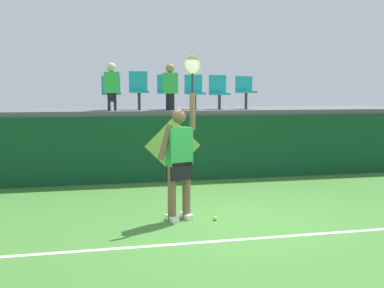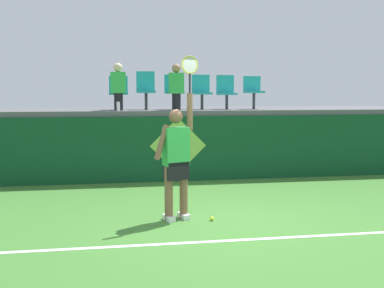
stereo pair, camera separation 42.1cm
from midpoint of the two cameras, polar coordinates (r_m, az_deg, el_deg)
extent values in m
plane|color=#3D752D|center=(6.86, 6.64, -10.33)|extent=(40.00, 40.00, 0.00)
cube|color=#0F4223|center=(10.10, 1.27, -0.54)|extent=(11.98, 0.20, 1.47)
cube|color=#56565B|center=(11.40, 0.02, 4.29)|extent=(11.98, 2.89, 0.12)
cube|color=white|center=(6.23, 8.39, -12.11)|extent=(10.78, 0.08, 0.01)
cube|color=white|center=(7.05, -1.27, -9.49)|extent=(0.19, 0.28, 0.08)
cube|color=white|center=(7.16, 0.63, -9.23)|extent=(0.19, 0.28, 0.08)
cylinder|color=brown|center=(6.95, -1.28, -6.37)|extent=(0.13, 0.13, 0.87)
cylinder|color=brown|center=(7.06, 0.63, -6.15)|extent=(0.13, 0.13, 0.87)
cube|color=black|center=(6.93, -0.32, -3.41)|extent=(0.41, 0.32, 0.28)
cube|color=green|center=(6.88, -0.32, -0.31)|extent=(0.43, 0.33, 0.59)
sphere|color=brown|center=(6.84, -0.32, 3.57)|extent=(0.22, 0.22, 0.22)
cylinder|color=brown|center=(6.77, -2.14, 0.22)|extent=(0.27, 0.16, 0.55)
cylinder|color=brown|center=(6.95, 1.45, 4.20)|extent=(0.09, 0.09, 0.58)
cylinder|color=black|center=(6.94, 1.46, 7.83)|extent=(0.03, 0.03, 0.30)
torus|color=gold|center=(6.95, 1.47, 10.14)|extent=(0.28, 0.11, 0.28)
ellipsoid|color=silver|center=(6.95, 1.47, 10.14)|extent=(0.23, 0.09, 0.24)
sphere|color=#D1E533|center=(7.05, 4.32, -9.57)|extent=(0.07, 0.07, 0.07)
cylinder|color=white|center=(10.05, -8.29, 4.83)|extent=(0.07, 0.07, 0.20)
cylinder|color=#38383D|center=(10.59, -8.29, 5.33)|extent=(0.07, 0.07, 0.36)
cube|color=teal|center=(10.59, -8.31, 6.42)|extent=(0.44, 0.42, 0.05)
cube|color=teal|center=(10.78, -8.34, 7.62)|extent=(0.44, 0.04, 0.40)
cylinder|color=#38383D|center=(10.62, -4.79, 5.48)|extent=(0.07, 0.07, 0.39)
cube|color=teal|center=(10.62, -4.80, 6.68)|extent=(0.44, 0.42, 0.05)
cube|color=teal|center=(10.81, -4.89, 8.05)|extent=(0.44, 0.04, 0.47)
cylinder|color=#38383D|center=(10.69, -1.15, 5.47)|extent=(0.07, 0.07, 0.38)
cube|color=teal|center=(10.69, -1.15, 6.62)|extent=(0.44, 0.42, 0.05)
cube|color=teal|center=(10.88, -1.30, 7.84)|extent=(0.44, 0.04, 0.41)
cylinder|color=#38383D|center=(10.81, 2.42, 5.43)|extent=(0.07, 0.07, 0.36)
cube|color=teal|center=(10.80, 2.42, 6.51)|extent=(0.44, 0.42, 0.05)
cube|color=teal|center=(10.99, 2.23, 7.78)|extent=(0.44, 0.04, 0.43)
cylinder|color=#38383D|center=(10.95, 5.59, 5.38)|extent=(0.07, 0.07, 0.35)
cube|color=teal|center=(10.94, 5.61, 6.42)|extent=(0.44, 0.42, 0.05)
cube|color=teal|center=(11.13, 5.37, 7.69)|extent=(0.44, 0.04, 0.44)
cylinder|color=#38383D|center=(11.14, 9.04, 5.48)|extent=(0.07, 0.07, 0.39)
cube|color=teal|center=(11.14, 9.06, 6.62)|extent=(0.44, 0.42, 0.05)
cube|color=teal|center=(11.32, 8.78, 7.69)|extent=(0.44, 0.04, 0.37)
cylinder|color=black|center=(10.23, -8.26, 5.39)|extent=(0.20, 0.20, 0.39)
cube|color=green|center=(10.23, -8.30, 7.82)|extent=(0.34, 0.20, 0.47)
sphere|color=beige|center=(10.24, -8.34, 9.72)|extent=(0.20, 0.20, 0.20)
cylinder|color=black|center=(10.30, -0.85, 5.44)|extent=(0.20, 0.20, 0.38)
cube|color=green|center=(10.30, -0.85, 7.82)|extent=(0.34, 0.20, 0.47)
sphere|color=#A87A56|center=(10.32, -0.86, 9.71)|extent=(0.21, 0.21, 0.21)
cube|color=#0F4223|center=(10.06, -0.58, -4.81)|extent=(0.90, 0.01, 0.00)
plane|color=#8CC64C|center=(9.92, -0.58, -0.24)|extent=(1.27, 0.00, 1.27)
camera|label=1|loc=(0.21, -88.44, 0.18)|focal=41.48mm
camera|label=2|loc=(0.21, 91.56, -0.18)|focal=41.48mm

